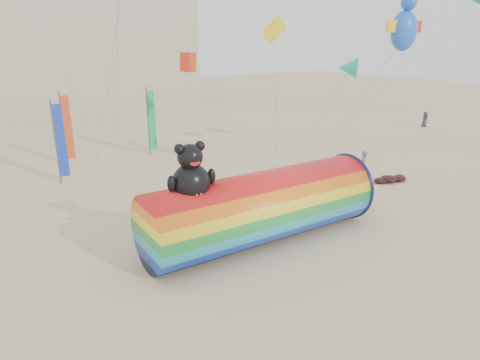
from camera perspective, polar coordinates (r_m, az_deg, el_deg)
ground at (r=19.12m, az=1.21°, el=-8.29°), size 160.00×160.00×0.00m
windsock_assembly at (r=18.71m, az=2.96°, el=-3.39°), size 10.79×3.29×4.98m
kite_handler at (r=28.33m, az=16.07°, el=1.95°), size 0.80×0.65×1.90m
fabric_bundle at (r=28.63m, az=19.43°, el=0.16°), size 2.62×1.35×0.41m
festival_banners at (r=31.40m, az=-18.69°, el=6.42°), size 7.95×4.19×5.20m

